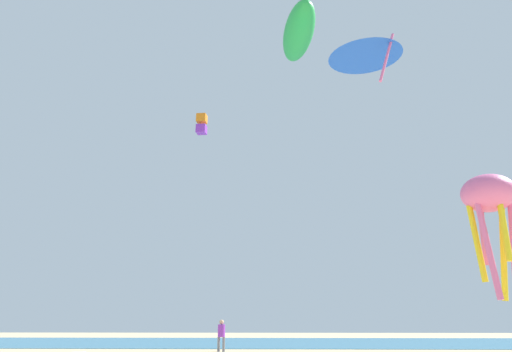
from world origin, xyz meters
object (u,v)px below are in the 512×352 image
Objects in this scene: kite_inflatable_green at (298,33)px; kite_box_orange at (202,124)px; person_leftmost at (221,333)px; kite_octopus_pink at (489,200)px; kite_delta_blue at (365,51)px.

kite_box_orange is at bearing 34.36° from kite_inflatable_green.
person_leftmost is 15.75m from kite_octopus_pink.
kite_octopus_pink is 2.83× the size of kite_box_orange.
kite_box_orange is at bearing 24.20° from kite_octopus_pink.
kite_delta_blue is at bearing 81.97° from kite_octopus_pink.
kite_delta_blue is (7.48, -7.95, 13.09)m from person_leftmost.
kite_delta_blue is 25.38m from kite_box_orange.
person_leftmost is at bearing -158.38° from kite_box_orange.
kite_inflatable_green reaches higher than kite_box_orange.
kite_box_orange is 0.25× the size of kite_inflatable_green.
kite_octopus_pink is at bearing -111.98° from kite_delta_blue.
kite_box_orange reaches higher than kite_delta_blue.
kite_octopus_pink is 30.00m from kite_box_orange.
person_leftmost is 22.50m from kite_inflatable_green.
kite_octopus_pink is (5.08, 0.43, -7.28)m from kite_delta_blue.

